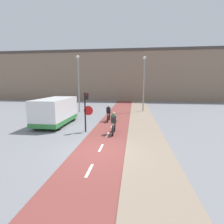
% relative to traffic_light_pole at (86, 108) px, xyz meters
% --- Properties ---
extents(ground_plane, '(120.00, 120.00, 0.00)m').
position_rel_traffic_light_pole_xyz_m(ground_plane, '(1.63, -3.55, -1.77)').
color(ground_plane, gray).
extents(bike_lane, '(2.68, 60.00, 0.02)m').
position_rel_traffic_light_pole_xyz_m(bike_lane, '(1.63, -3.55, -1.76)').
color(bike_lane, brown).
rests_on(bike_lane, ground_plane).
extents(sidewalk_strip, '(2.40, 60.00, 0.05)m').
position_rel_traffic_light_pole_xyz_m(sidewalk_strip, '(4.16, -3.55, -1.75)').
color(sidewalk_strip, gray).
rests_on(sidewalk_strip, ground_plane).
extents(building_row_background, '(60.00, 5.20, 9.78)m').
position_rel_traffic_light_pole_xyz_m(building_row_background, '(1.63, 24.17, 3.13)').
color(building_row_background, '#89705B').
rests_on(building_row_background, ground_plane).
extents(traffic_light_pole, '(0.67, 0.25, 2.84)m').
position_rel_traffic_light_pole_xyz_m(traffic_light_pole, '(0.00, 0.00, 0.00)').
color(traffic_light_pole, black).
rests_on(traffic_light_pole, ground_plane).
extents(street_lamp_far, '(0.36, 0.36, 6.65)m').
position_rel_traffic_light_pole_xyz_m(street_lamp_far, '(-3.24, 8.43, 2.30)').
color(street_lamp_far, gray).
rests_on(street_lamp_far, ground_plane).
extents(street_lamp_sidewalk, '(0.36, 0.36, 6.60)m').
position_rel_traffic_light_pole_xyz_m(street_lamp_sidewalk, '(4.48, 9.71, 2.28)').
color(street_lamp_sidewalk, gray).
rests_on(street_lamp_sidewalk, ground_plane).
extents(cyclist_near, '(0.46, 1.81, 1.56)m').
position_rel_traffic_light_pole_xyz_m(cyclist_near, '(1.99, -0.28, -1.04)').
color(cyclist_near, black).
rests_on(cyclist_near, ground_plane).
extents(cyclist_far, '(0.46, 1.76, 1.52)m').
position_rel_traffic_light_pole_xyz_m(cyclist_far, '(1.06, 3.65, -1.10)').
color(cyclist_far, black).
rests_on(cyclist_far, ground_plane).
extents(van, '(2.17, 4.73, 2.23)m').
position_rel_traffic_light_pole_xyz_m(van, '(-3.15, 1.79, -0.67)').
color(van, white).
rests_on(van, ground_plane).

